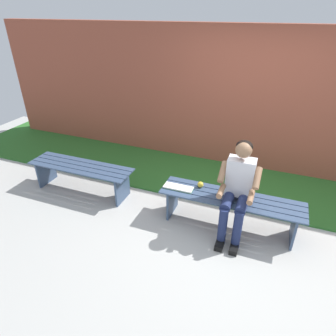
# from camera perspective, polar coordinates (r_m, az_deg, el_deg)

# --- Properties ---
(ground_plane) EXTENTS (10.00, 7.00, 0.04)m
(ground_plane) POSITION_cam_1_polar(r_m,az_deg,el_deg) (3.82, -10.09, -16.03)
(ground_plane) COLOR #B2B2AD
(grass_strip) EXTENTS (9.00, 1.95, 0.03)m
(grass_strip) POSITION_cam_1_polar(r_m,az_deg,el_deg) (5.51, 2.26, 0.43)
(grass_strip) COLOR #2D6B28
(grass_strip) RESTS_ON ground
(brick_wall) EXTENTS (9.50, 0.24, 2.44)m
(brick_wall) POSITION_cam_1_polar(r_m,az_deg,el_deg) (5.41, 11.66, 13.12)
(brick_wall) COLOR #9E4C38
(brick_wall) RESTS_ON ground
(bench_near) EXTENTS (1.88, 0.47, 0.47)m
(bench_near) POSITION_cam_1_polar(r_m,az_deg,el_deg) (3.98, 12.13, -6.93)
(bench_near) COLOR #384C6B
(bench_near) RESTS_ON ground
(bench_far) EXTENTS (1.70, 0.47, 0.47)m
(bench_far) POSITION_cam_1_polar(r_m,az_deg,el_deg) (4.83, -16.66, -0.74)
(bench_far) COLOR #384C6B
(bench_far) RESTS_ON ground
(person_seated) EXTENTS (0.50, 0.69, 1.27)m
(person_seated) POSITION_cam_1_polar(r_m,az_deg,el_deg) (3.70, 13.52, -3.72)
(person_seated) COLOR silver
(person_seated) RESTS_ON ground
(apple) EXTENTS (0.08, 0.08, 0.08)m
(apple) POSITION_cam_1_polar(r_m,az_deg,el_deg) (4.03, 6.39, -3.25)
(apple) COLOR gold
(apple) RESTS_ON bench_near
(book_open) EXTENTS (0.41, 0.16, 0.02)m
(book_open) POSITION_cam_1_polar(r_m,az_deg,el_deg) (4.01, 2.04, -3.87)
(book_open) COLOR white
(book_open) RESTS_ON bench_near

